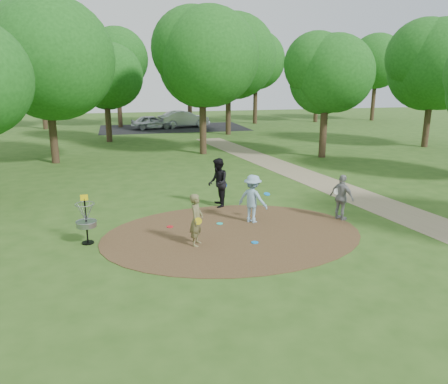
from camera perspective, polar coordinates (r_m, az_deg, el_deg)
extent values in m
plane|color=#2D5119|center=(14.14, 1.17, -5.53)|extent=(100.00, 100.00, 0.00)
cylinder|color=#47301C|center=(14.14, 1.17, -5.50)|extent=(8.40, 8.40, 0.02)
cube|color=#8C7A5B|center=(18.50, 19.33, -1.41)|extent=(7.55, 39.89, 0.01)
cube|color=black|center=(43.42, -6.62, 8.32)|extent=(14.00, 8.00, 0.01)
imported|color=brown|center=(13.02, -3.62, -3.66)|extent=(0.60, 0.69, 1.60)
cylinder|color=gold|center=(12.78, -3.39, -3.81)|extent=(0.22, 0.07, 0.22)
imported|color=#85ACC6|center=(15.05, 3.76, -0.90)|extent=(1.21, 1.22, 1.69)
cylinder|color=#0C77CE|center=(15.17, 5.62, -0.26)|extent=(0.26, 0.26, 0.08)
imported|color=black|center=(16.81, -0.80, 1.21)|extent=(0.83, 1.01, 1.91)
cylinder|color=blue|center=(16.85, 0.01, 0.87)|extent=(0.23, 0.10, 0.22)
imported|color=gray|center=(15.83, 15.14, -0.70)|extent=(0.78, 1.04, 1.63)
cylinder|color=white|center=(15.71, 14.53, 0.08)|extent=(0.23, 0.13, 0.22)
cylinder|color=#1AD2C2|center=(15.04, -0.57, -4.14)|extent=(0.22, 0.22, 0.02)
cylinder|color=#0C7EDB|center=(13.42, 4.04, -6.58)|extent=(0.22, 0.22, 0.02)
cylinder|color=red|center=(14.84, -7.07, -4.52)|extent=(0.22, 0.22, 0.02)
imported|color=#B8BCC1|center=(42.55, -9.40, 8.98)|extent=(4.07, 2.07, 1.33)
imported|color=#A1A4A8|center=(43.65, -5.28, 9.46)|extent=(5.20, 2.77, 1.63)
cylinder|color=black|center=(13.81, -17.55, -3.80)|extent=(0.05, 0.05, 1.35)
cylinder|color=black|center=(14.02, -17.34, -6.33)|extent=(0.36, 0.36, 0.04)
cylinder|color=gray|center=(13.82, -17.53, -4.01)|extent=(0.60, 0.60, 0.16)
torus|color=gray|center=(13.80, -17.55, -3.70)|extent=(0.63, 0.63, 0.03)
torus|color=gray|center=(13.64, -17.73, -1.51)|extent=(0.58, 0.58, 0.02)
cube|color=yellow|center=(13.59, -17.80, -0.70)|extent=(0.22, 0.02, 0.18)
cylinder|color=#332316|center=(27.19, -21.46, 7.50)|extent=(0.44, 0.44, 3.80)
sphere|color=#184E14|center=(27.03, -22.23, 15.38)|extent=(6.72, 6.72, 6.72)
cylinder|color=#332316|center=(28.46, -2.78, 9.18)|extent=(0.44, 0.44, 4.18)
sphere|color=#184E14|center=(28.33, -2.88, 16.79)|extent=(6.13, 6.13, 6.13)
cylinder|color=#332316|center=(27.92, 12.86, 8.12)|extent=(0.44, 0.44, 3.61)
sphere|color=#184E14|center=(27.74, 13.24, 14.44)|extent=(4.63, 4.63, 4.63)
cylinder|color=#332316|center=(34.94, -14.89, 9.15)|extent=(0.44, 0.44, 3.42)
sphere|color=#184E14|center=(34.79, -15.23, 14.10)|extent=(4.77, 4.77, 4.77)
cylinder|color=#332316|center=(38.08, 0.56, 10.80)|extent=(0.44, 0.44, 4.37)
sphere|color=#184E14|center=(38.01, 0.58, 17.00)|extent=(7.04, 7.04, 7.04)
cylinder|color=#332316|center=(34.45, 25.02, 8.50)|extent=(0.44, 0.44, 3.80)
sphere|color=#184E14|center=(34.32, 25.70, 14.45)|extent=(6.16, 6.16, 6.16)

